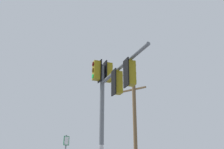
# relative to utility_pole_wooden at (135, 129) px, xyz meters

# --- Properties ---
(signal_mast_assembly) EXTENTS (3.74, 2.97, 6.32)m
(signal_mast_assembly) POSITION_rel_utility_pole_wooden_xyz_m (-3.39, 9.55, -0.21)
(signal_mast_assembly) COLOR slate
(signal_mast_assembly) RESTS_ON ground
(utility_pole_wooden) EXTENTS (2.23, 0.32, 9.22)m
(utility_pole_wooden) POSITION_rel_utility_pole_wooden_xyz_m (0.00, 0.00, 0.00)
(utility_pole_wooden) COLOR brown
(utility_pole_wooden) RESTS_ON ground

